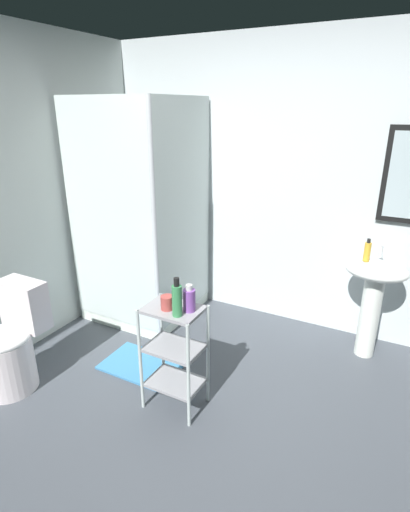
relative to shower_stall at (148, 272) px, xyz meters
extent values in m
cube|color=#474C54|center=(1.21, -1.22, -0.47)|extent=(4.20, 4.20, 0.02)
cube|color=silver|center=(1.21, 0.63, 0.79)|extent=(4.20, 0.10, 2.50)
cube|color=white|center=(-0.10, 0.10, -0.41)|extent=(0.90, 0.90, 0.10)
cube|color=silver|center=(-0.10, -0.35, 0.59)|extent=(0.90, 0.02, 1.90)
cube|color=silver|center=(0.35, 0.10, 0.59)|extent=(0.02, 0.90, 1.90)
cylinder|color=silver|center=(0.35, -0.35, 0.59)|extent=(0.04, 0.04, 1.90)
cylinder|color=silver|center=(-0.10, 0.10, -0.36)|extent=(0.08, 0.08, 0.00)
cylinder|color=white|center=(1.94, 0.30, -0.12)|extent=(0.15, 0.15, 0.68)
ellipsoid|color=white|center=(1.94, 0.30, 0.28)|extent=(0.46, 0.37, 0.13)
cylinder|color=silver|center=(1.94, 0.42, 0.40)|extent=(0.03, 0.03, 0.10)
cylinder|color=white|center=(-0.27, -1.35, -0.26)|extent=(0.37, 0.37, 0.40)
torus|color=white|center=(-0.27, -1.35, -0.05)|extent=(0.37, 0.37, 0.04)
cube|color=white|center=(-0.27, -1.13, 0.12)|extent=(0.35, 0.17, 0.36)
cylinder|color=silver|center=(0.69, -1.06, -0.09)|extent=(0.02, 0.02, 0.74)
cylinder|color=silver|center=(1.05, -1.06, -0.09)|extent=(0.02, 0.02, 0.74)
cylinder|color=silver|center=(0.69, -0.80, -0.09)|extent=(0.02, 0.02, 0.74)
cylinder|color=silver|center=(1.05, -0.80, -0.09)|extent=(0.02, 0.02, 0.74)
cube|color=#99999E|center=(0.87, -0.93, -0.28)|extent=(0.36, 0.26, 0.02)
cube|color=#99999E|center=(0.87, -0.93, -0.01)|extent=(0.36, 0.26, 0.02)
cube|color=#99999E|center=(0.87, -0.93, 0.27)|extent=(0.36, 0.26, 0.02)
cylinder|color=gold|center=(1.85, 0.29, 0.42)|extent=(0.05, 0.05, 0.15)
cylinder|color=black|center=(1.85, 0.29, 0.51)|extent=(0.03, 0.03, 0.03)
cylinder|color=#3C8F54|center=(0.95, -1.00, 0.37)|extent=(0.06, 0.06, 0.20)
cylinder|color=black|center=(0.95, -1.00, 0.50)|extent=(0.03, 0.03, 0.05)
cylinder|color=purple|center=(0.98, -0.91, 0.35)|extent=(0.08, 0.08, 0.14)
cylinder|color=silver|center=(0.98, -0.91, 0.43)|extent=(0.04, 0.04, 0.03)
cylinder|color=#B24742|center=(0.85, -0.96, 0.32)|extent=(0.08, 0.08, 0.09)
cube|color=teal|center=(0.41, -0.70, -0.45)|extent=(0.60, 0.40, 0.02)
camera|label=1|loc=(2.08, -2.79, 1.46)|focal=27.87mm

